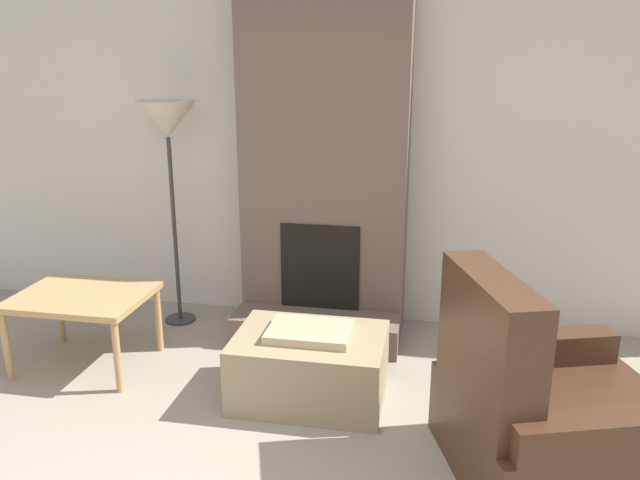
# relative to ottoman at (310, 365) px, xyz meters

# --- Properties ---
(wall_back) EXTENTS (6.86, 0.06, 2.60)m
(wall_back) POSITION_rel_ottoman_xyz_m (-0.11, 1.30, 1.09)
(wall_back) COLOR beige
(wall_back) RESTS_ON ground_plane
(fireplace) EXTENTS (1.17, 0.73, 2.60)m
(fireplace) POSITION_rel_ottoman_xyz_m (-0.11, 1.05, 1.01)
(fireplace) COLOR brown
(fireplace) RESTS_ON ground_plane
(ottoman) EXTENTS (0.88, 0.64, 0.45)m
(ottoman) POSITION_rel_ottoman_xyz_m (0.00, 0.00, 0.00)
(ottoman) COLOR #998460
(ottoman) RESTS_ON ground_plane
(armchair) EXTENTS (1.26, 1.21, 1.04)m
(armchair) POSITION_rel_ottoman_xyz_m (1.24, -0.50, 0.08)
(armchair) COLOR #422819
(armchair) RESTS_ON ground_plane
(side_table) EXTENTS (0.83, 0.65, 0.50)m
(side_table) POSITION_rel_ottoman_xyz_m (-1.52, 0.13, 0.24)
(side_table) COLOR tan
(side_table) RESTS_ON ground_plane
(floor_lamp_left) EXTENTS (0.43, 0.43, 1.67)m
(floor_lamp_left) POSITION_rel_ottoman_xyz_m (-1.22, 0.93, 1.28)
(floor_lamp_left) COLOR #333333
(floor_lamp_left) RESTS_ON ground_plane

